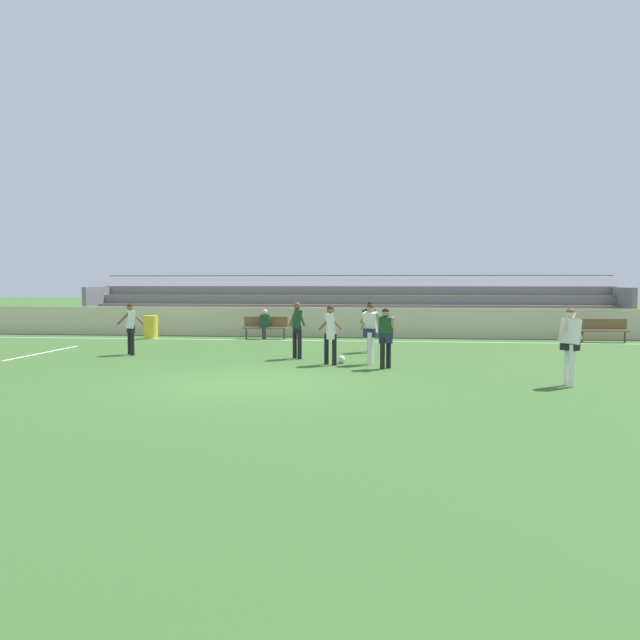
# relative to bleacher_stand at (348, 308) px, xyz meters

# --- Properties ---
(ground_plane) EXTENTS (160.00, 160.00, 0.00)m
(ground_plane) POSITION_rel_bleacher_stand_xyz_m (-1.15, -14.79, -1.15)
(ground_plane) COLOR #3D662D
(field_line_sideline) EXTENTS (44.00, 0.12, 0.01)m
(field_line_sideline) POSITION_rel_bleacher_stand_xyz_m (-1.15, -3.99, -1.14)
(field_line_sideline) COLOR white
(field_line_sideline) RESTS_ON ground
(field_line_penalty_mark) EXTENTS (0.12, 4.40, 0.01)m
(field_line_penalty_mark) POSITION_rel_bleacher_stand_xyz_m (-9.25, -9.35, -1.14)
(field_line_penalty_mark) COLOR white
(field_line_penalty_mark) RESTS_ON ground
(sideline_wall) EXTENTS (48.00, 0.16, 1.24)m
(sideline_wall) POSITION_rel_bleacher_stand_xyz_m (-1.15, -2.17, -0.53)
(sideline_wall) COLOR beige
(sideline_wall) RESTS_ON ground
(bleacher_stand) EXTENTS (24.00, 3.03, 2.66)m
(bleacher_stand) POSITION_rel_bleacher_stand_xyz_m (0.00, 0.00, 0.00)
(bleacher_stand) COLOR #897051
(bleacher_stand) RESTS_ON ground
(bench_near_wall_gap) EXTENTS (1.80, 0.40, 0.90)m
(bench_near_wall_gap) POSITION_rel_bleacher_stand_xyz_m (10.04, -3.43, -0.60)
(bench_near_wall_gap) COLOR brown
(bench_near_wall_gap) RESTS_ON ground
(bench_centre_sideline) EXTENTS (1.80, 0.40, 0.90)m
(bench_centre_sideline) POSITION_rel_bleacher_stand_xyz_m (-3.10, -3.43, -0.60)
(bench_centre_sideline) COLOR brown
(bench_centre_sideline) RESTS_ON ground
(trash_bin) EXTENTS (0.56, 0.56, 0.94)m
(trash_bin) POSITION_rel_bleacher_stand_xyz_m (-7.81, -3.80, -0.68)
(trash_bin) COLOR yellow
(trash_bin) RESTS_ON ground
(spectator_seated) EXTENTS (0.36, 0.42, 1.21)m
(spectator_seated) POSITION_rel_bleacher_stand_xyz_m (-3.10, -3.55, -0.45)
(spectator_seated) COLOR #2D2D38
(spectator_seated) RESTS_ON ground
(player_white_overlapping) EXTENTS (0.65, 0.46, 1.65)m
(player_white_overlapping) POSITION_rel_bleacher_stand_xyz_m (0.35, -11.28, -0.17)
(player_white_overlapping) COLOR black
(player_white_overlapping) RESTS_ON ground
(player_dark_dropping_back) EXTENTS (0.44, 0.42, 1.61)m
(player_dark_dropping_back) POSITION_rel_bleacher_stand_xyz_m (1.89, -11.90, -0.20)
(player_dark_dropping_back) COLOR black
(player_dark_dropping_back) RESTS_ON ground
(player_white_wide_left) EXTENTS (0.78, 0.48, 1.63)m
(player_white_wide_left) POSITION_rel_bleacher_stand_xyz_m (-6.17, -9.57, -0.18)
(player_white_wide_left) COLOR black
(player_white_wide_left) RESTS_ON ground
(player_white_trailing_run) EXTENTS (0.60, 0.46, 1.69)m
(player_white_trailing_run) POSITION_rel_bleacher_stand_xyz_m (1.46, -11.05, -0.14)
(player_white_trailing_run) COLOR white
(player_white_trailing_run) RESTS_ON ground
(player_dark_wide_right) EXTENTS (0.48, 0.45, 1.70)m
(player_dark_wide_right) POSITION_rel_bleacher_stand_xyz_m (-0.79, -9.97, -0.13)
(player_dark_wide_right) COLOR black
(player_dark_wide_right) RESTS_ON ground
(player_dark_pressing_high) EXTENTS (0.69, 0.54, 1.67)m
(player_dark_pressing_high) POSITION_rel_bleacher_stand_xyz_m (1.32, -7.92, -0.16)
(player_dark_pressing_high) COLOR black
(player_dark_pressing_high) RESTS_ON ground
(player_white_on_ball) EXTENTS (0.66, 0.49, 1.73)m
(player_white_on_ball) POSITION_rel_bleacher_stand_xyz_m (5.96, -14.30, -0.11)
(player_white_on_ball) COLOR white
(player_white_on_ball) RESTS_ON ground
(soccer_ball) EXTENTS (0.22, 0.22, 0.22)m
(soccer_ball) POSITION_rel_bleacher_stand_xyz_m (0.63, -10.92, -1.04)
(soccer_ball) COLOR white
(soccer_ball) RESTS_ON ground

